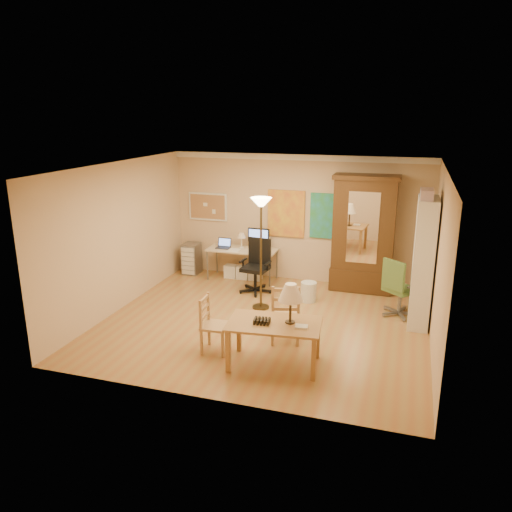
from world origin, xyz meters
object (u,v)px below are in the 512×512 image
(computer_desk, at_px, (244,261))
(armoire, at_px, (363,241))
(bookshelf, at_px, (423,263))
(office_chair_green, at_px, (398,301))
(dining_table, at_px, (280,314))
(office_chair_black, at_px, (256,278))

(computer_desk, height_order, armoire, armoire)
(armoire, relative_size, bookshelf, 1.08)
(office_chair_green, distance_m, bookshelf, 0.91)
(computer_desk, height_order, bookshelf, bookshelf)
(bookshelf, bearing_deg, computer_desk, 159.88)
(dining_table, distance_m, office_chair_black, 3.12)
(office_chair_black, relative_size, armoire, 0.46)
(office_chair_black, xyz_separation_m, bookshelf, (3.15, -0.65, 0.80))
(office_chair_green, bearing_deg, bookshelf, -33.34)
(computer_desk, distance_m, armoire, 2.59)
(dining_table, relative_size, computer_desk, 0.93)
(computer_desk, bearing_deg, dining_table, -63.68)
(dining_table, bearing_deg, office_chair_green, 56.85)
(dining_table, relative_size, office_chair_green, 1.31)
(dining_table, distance_m, bookshelf, 2.91)
(office_chair_green, bearing_deg, armoire, 123.27)
(computer_desk, xyz_separation_m, armoire, (2.52, 0.08, 0.61))
(office_chair_green, xyz_separation_m, armoire, (-0.78, 1.19, 0.74))
(dining_table, xyz_separation_m, office_chair_black, (-1.24, 2.82, -0.50))
(office_chair_black, bearing_deg, dining_table, -66.21)
(dining_table, height_order, office_chair_green, dining_table)
(office_chair_black, relative_size, bookshelf, 0.49)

